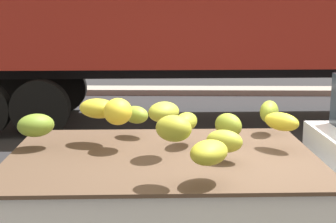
# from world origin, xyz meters

# --- Properties ---
(curb_strip) EXTENTS (80.00, 0.80, 0.16)m
(curb_strip) POSITION_xyz_m (0.00, 9.33, 0.08)
(curb_strip) COLOR gray
(curb_strip) RESTS_ON ground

